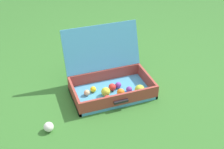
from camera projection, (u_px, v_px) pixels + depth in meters
name	position (u px, v px, depth m)	size (l,w,h in m)	color
ground_plane	(120.00, 90.00, 2.35)	(16.00, 16.00, 0.00)	#336B28
open_suitcase	(110.00, 78.00, 2.29)	(0.62, 0.52, 0.47)	#4799C6
stray_ball_on_grass	(49.00, 127.00, 1.94)	(0.07, 0.07, 0.07)	white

